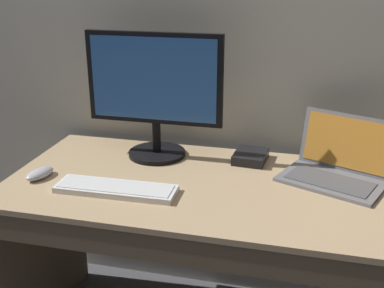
{
  "coord_description": "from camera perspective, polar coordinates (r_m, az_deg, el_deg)",
  "views": [
    {
      "loc": [
        0.23,
        -1.47,
        1.43
      ],
      "look_at": [
        -0.13,
        0.0,
        0.86
      ],
      "focal_mm": 44.4,
      "sensor_mm": 36.0,
      "label": 1
    }
  ],
  "objects": [
    {
      "name": "computer_mouse",
      "position": [
        1.78,
        -17.83,
        -3.4
      ],
      "size": [
        0.09,
        0.13,
        0.03
      ],
      "primitive_type": "ellipsoid",
      "rotation": [
        0.0,
        0.0,
        -0.27
      ],
      "color": "#B7B7BC",
      "rests_on": "desk"
    },
    {
      "name": "external_drive_box",
      "position": [
        1.85,
        7.04,
        -1.5
      ],
      "size": [
        0.13,
        0.16,
        0.04
      ],
      "primitive_type": "cube",
      "rotation": [
        0.0,
        0.0,
        -0.08
      ],
      "color": "black",
      "rests_on": "desk"
    },
    {
      "name": "laptop_space_gray",
      "position": [
        1.75,
        16.98,
        -2.62
      ],
      "size": [
        0.41,
        0.36,
        0.21
      ],
      "color": "slate",
      "rests_on": "desk"
    },
    {
      "name": "external_monitor",
      "position": [
        1.81,
        -4.52,
        6.19
      ],
      "size": [
        0.53,
        0.23,
        0.49
      ],
      "color": "black",
      "rests_on": "desk"
    },
    {
      "name": "desk",
      "position": [
        1.75,
        4.06,
        -11.97
      ],
      "size": [
        1.55,
        0.69,
        0.72
      ],
      "color": "tan",
      "rests_on": "ground"
    },
    {
      "name": "wired_keyboard",
      "position": [
        1.61,
        -9.12,
        -5.33
      ],
      "size": [
        0.41,
        0.12,
        0.02
      ],
      "color": "white",
      "rests_on": "desk"
    }
  ]
}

